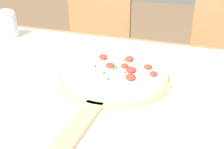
# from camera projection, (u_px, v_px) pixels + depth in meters

# --- Properties ---
(dining_table) EXTENTS (1.45, 1.02, 0.78)m
(dining_table) POSITION_uv_depth(u_px,v_px,m) (110.00, 130.00, 0.79)
(dining_table) COLOR olive
(dining_table) RESTS_ON ground_plane
(towel_cloth) EXTENTS (1.37, 0.94, 0.00)m
(towel_cloth) POSITION_uv_depth(u_px,v_px,m) (109.00, 99.00, 0.75)
(towel_cloth) COLOR silver
(towel_cloth) RESTS_ON dining_table
(pizza_peel) EXTENTS (0.34, 0.57, 0.01)m
(pizza_peel) POSITION_uv_depth(u_px,v_px,m) (112.00, 82.00, 0.82)
(pizza_peel) COLOR tan
(pizza_peel) RESTS_ON towel_cloth
(pizza) EXTENTS (0.31, 0.31, 0.04)m
(pizza) POSITION_uv_depth(u_px,v_px,m) (116.00, 72.00, 0.84)
(pizza) COLOR beige
(pizza) RESTS_ON pizza_peel
(chair_left) EXTENTS (0.43, 0.43, 0.89)m
(chair_left) POSITION_uv_depth(u_px,v_px,m) (96.00, 57.00, 1.70)
(chair_left) COLOR #A37547
(chair_left) RESTS_ON ground_plane
(chair_right) EXTENTS (0.41, 0.41, 0.89)m
(chair_right) POSITION_uv_depth(u_px,v_px,m) (223.00, 75.00, 1.48)
(chair_right) COLOR #A37547
(chair_right) RESTS_ON ground_plane
(flour_cup) EXTENTS (0.08, 0.08, 0.12)m
(flour_cup) POSITION_uv_depth(u_px,v_px,m) (7.00, 23.00, 1.18)
(flour_cup) COLOR #B2B7BC
(flour_cup) RESTS_ON towel_cloth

